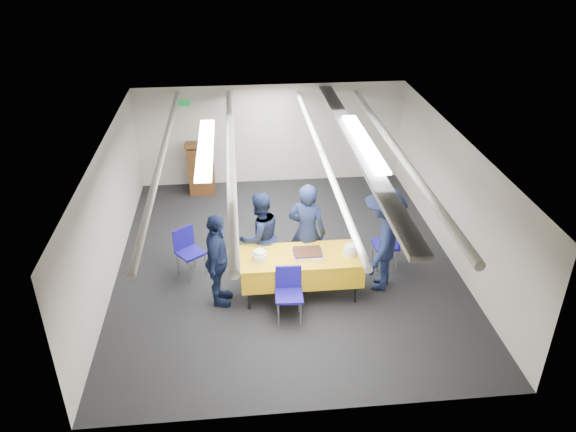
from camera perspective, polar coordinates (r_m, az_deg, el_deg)
The scene contains 14 objects.
ground at distance 10.27m, azimuth -0.21°, elevation -4.61°, with size 7.00×7.00×0.00m, color black.
room_shell at distance 9.78m, azimuth 0.09°, elevation 5.65°, with size 6.00×7.00×2.30m.
serving_table at distance 9.13m, azimuth 1.30°, elevation -5.14°, with size 1.97×0.84×0.77m.
sheet_cake at distance 9.00m, azimuth 2.00°, elevation -3.81°, with size 0.47×0.36×0.09m.
plate_stack_left at distance 8.89m, azimuth -2.89°, elevation -4.03°, with size 0.23×0.23×0.16m.
plate_stack_right at distance 9.05m, azimuth 6.36°, elevation -3.47°, with size 0.22×0.22×0.17m.
podium at distance 12.66m, azimuth -8.81°, elevation 4.95°, with size 0.62×0.53×1.25m.
chair_near at distance 8.69m, azimuth 0.07°, elevation -7.32°, with size 0.44×0.44×0.87m.
chair_right at distance 10.03m, azimuth 10.36°, elevation -2.43°, with size 0.43×0.43×0.87m.
chair_left at distance 9.84m, azimuth -10.18°, elevation -3.09°, with size 0.59×0.59×0.87m.
sailor_a at distance 9.42m, azimuth 1.93°, elevation -1.64°, with size 0.65×0.42×1.77m, color black.
sailor_b at distance 9.45m, azimuth -2.88°, elevation -2.11°, with size 0.78×0.61×1.61m, color black.
sailor_c at distance 8.89m, azimuth -7.19°, elevation -4.50°, with size 0.95×0.39×1.61m, color black.
sailor_d at distance 9.28m, azimuth 9.60°, elevation -2.35°, with size 1.18×0.68×1.83m, color black.
Camera 1 is at (-0.82, -8.54, 5.64)m, focal length 35.00 mm.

